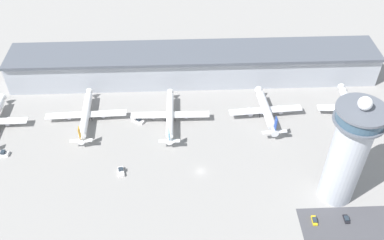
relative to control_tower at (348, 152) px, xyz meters
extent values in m
plane|color=gray|center=(-55.61, 14.89, -25.32)|extent=(1000.00, 1000.00, 0.00)
cube|color=#A3A8B2|center=(-55.61, 84.89, -16.97)|extent=(200.65, 22.00, 16.70)
cube|color=#4C515B|center=(-55.61, 84.89, -7.82)|extent=(200.65, 25.00, 1.60)
cylinder|color=#ADB2BC|center=(0.00, 0.00, -4.73)|extent=(14.05, 14.05, 41.18)
cylinder|color=#565B66|center=(0.00, 0.00, 16.26)|extent=(18.90, 18.90, 0.80)
cylinder|color=#334C60|center=(0.00, 0.00, 18.69)|extent=(17.39, 17.39, 4.07)
cylinder|color=#565B66|center=(0.00, 0.00, 21.23)|extent=(18.90, 18.90, 1.00)
sphere|color=white|center=(0.00, 0.00, 24.27)|extent=(5.09, 5.09, 5.09)
cone|color=white|center=(-156.75, 65.37, -21.21)|extent=(4.20, 3.79, 4.16)
cylinder|color=#A8A8B2|center=(-149.49, 49.74, -23.20)|extent=(2.33, 4.60, 2.29)
cylinder|color=black|center=(-156.72, 62.29, -24.31)|extent=(0.28, 0.28, 2.02)
cylinder|color=white|center=(-111.25, 51.51, -21.33)|extent=(4.83, 31.39, 3.73)
cone|color=white|center=(-111.86, 68.81, -21.33)|extent=(3.84, 3.48, 3.73)
cone|color=white|center=(-110.62, 33.65, -21.33)|extent=(3.51, 4.59, 3.35)
cube|color=white|center=(-111.28, 52.14, -21.99)|extent=(40.36, 5.81, 0.44)
cylinder|color=#A8A8B2|center=(-119.75, 52.84, -23.11)|extent=(2.19, 4.17, 2.05)
cylinder|color=#A8A8B2|center=(-102.87, 53.43, -23.11)|extent=(2.19, 4.17, 2.05)
cube|color=orange|center=(-110.59, 32.76, -16.49)|extent=(0.40, 2.81, 5.96)
cube|color=white|center=(-110.58, 32.36, -20.96)|extent=(10.50, 2.37, 0.24)
cylinder|color=black|center=(-111.76, 65.94, -24.26)|extent=(0.28, 0.28, 2.12)
cylinder|color=black|center=(-108.64, 51.43, -24.26)|extent=(0.28, 0.28, 2.12)
cylinder|color=black|center=(-113.85, 51.24, -24.26)|extent=(0.28, 0.28, 2.12)
cylinder|color=white|center=(-69.12, 49.10, -20.97)|extent=(4.01, 31.37, 3.50)
cone|color=white|center=(-68.84, 66.33, -20.97)|extent=(3.55, 3.20, 3.50)
cone|color=white|center=(-69.41, 31.34, -20.97)|extent=(3.22, 4.25, 3.15)
cube|color=white|center=(-69.11, 49.72, -21.58)|extent=(39.28, 5.04, 0.44)
cylinder|color=#A8A8B2|center=(-77.33, 50.86, -22.64)|extent=(1.99, 3.88, 1.92)
cylinder|color=#A8A8B2|center=(-60.86, 50.59, -22.64)|extent=(1.99, 3.88, 1.92)
cube|color=#197FB2|center=(-69.43, 30.50, -16.42)|extent=(0.35, 2.80, 5.60)
cube|color=white|center=(-69.43, 30.10, -20.62)|extent=(9.82, 2.16, 0.24)
cylinder|color=black|center=(-68.89, 63.55, -24.02)|extent=(0.28, 0.28, 2.60)
cylinder|color=black|center=(-66.68, 48.88, -24.02)|extent=(0.28, 0.28, 2.60)
cylinder|color=black|center=(-71.57, 48.96, -24.02)|extent=(0.28, 0.28, 2.60)
cylinder|color=silver|center=(-20.74, 50.62, -20.64)|extent=(6.02, 26.06, 4.26)
cone|color=silver|center=(-21.75, 65.42, -20.64)|extent=(4.51, 4.12, 4.26)
cone|color=silver|center=(-19.68, 35.19, -20.64)|extent=(4.17, 5.36, 3.83)
cube|color=silver|center=(-20.77, 51.14, -21.39)|extent=(37.33, 6.93, 0.44)
cylinder|color=#A8A8B2|center=(-28.61, 51.60, -22.68)|extent=(2.66, 4.83, 2.34)
cylinder|color=#A8A8B2|center=(-13.06, 52.67, -22.68)|extent=(2.66, 4.83, 2.34)
cube|color=navy|center=(-19.61, 34.17, -15.10)|extent=(0.49, 2.81, 6.81)
cube|color=silver|center=(-19.58, 33.77, -20.22)|extent=(12.03, 2.81, 0.24)
cylinder|color=black|center=(-21.54, 62.31, -24.05)|extent=(0.28, 0.28, 2.55)
cylinder|color=black|center=(-17.74, 50.55, -24.05)|extent=(0.28, 0.28, 2.55)
cylinder|color=black|center=(-23.69, 50.14, -24.05)|extent=(0.28, 0.28, 2.55)
cylinder|color=silver|center=(21.96, 50.72, -21.07)|extent=(5.76, 29.98, 3.71)
cone|color=silver|center=(23.11, 67.24, -21.07)|extent=(3.93, 3.59, 3.71)
cone|color=silver|center=(20.78, 33.63, -21.07)|extent=(3.64, 4.67, 3.34)
cube|color=silver|center=(22.00, 51.31, -21.72)|extent=(31.82, 6.57, 0.44)
cylinder|color=#A8A8B2|center=(15.45, 52.77, -22.84)|extent=(2.32, 4.21, 2.04)
cylinder|color=#A8A8B2|center=(28.69, 51.85, -22.84)|extent=(2.32, 4.21, 2.04)
cube|color=red|center=(20.72, 32.74, -16.25)|extent=(0.49, 2.81, 5.94)
cube|color=silver|center=(20.69, 32.35, -20.70)|extent=(10.50, 2.71, 0.24)
cylinder|color=black|center=(22.91, 64.38, -24.12)|extent=(0.28, 0.28, 2.39)
cylinder|color=black|center=(24.54, 50.33, -24.12)|extent=(0.28, 0.28, 2.39)
cylinder|color=black|center=(19.36, 50.69, -24.12)|extent=(0.28, 0.28, 2.39)
cube|color=black|center=(-85.43, 49.57, -25.26)|extent=(5.97, 5.21, 0.12)
cube|color=silver|center=(-85.43, 49.57, -24.65)|extent=(6.91, 5.94, 1.34)
cube|color=#232D38|center=(-84.88, 49.16, -23.43)|extent=(2.87, 2.86, 1.10)
cube|color=black|center=(-90.92, 15.43, -25.26)|extent=(3.12, 4.97, 0.12)
cube|color=silver|center=(-90.92, 15.43, -24.65)|extent=(3.39, 5.86, 1.33)
cube|color=#232D38|center=(-91.03, 15.97, -23.44)|extent=(2.35, 2.03, 1.09)
cube|color=black|center=(-146.79, 28.65, -25.26)|extent=(5.06, 2.83, 0.12)
cube|color=silver|center=(-146.79, 28.65, -24.61)|extent=(6.00, 3.00, 1.41)
cube|color=#232D38|center=(-146.21, 28.61, -23.33)|extent=(1.91, 2.39, 1.15)
cube|color=black|center=(-11.81, -13.35, -25.26)|extent=(1.89, 3.84, 0.12)
cube|color=gold|center=(-11.81, -13.35, -24.93)|extent=(1.99, 4.56, 0.78)
cube|color=#232D38|center=(-11.82, -13.46, -24.21)|extent=(1.69, 2.54, 0.64)
cube|color=black|center=(1.14, -13.18, -25.26)|extent=(1.78, 3.41, 0.12)
cube|color=black|center=(1.14, -13.18, -24.93)|extent=(1.86, 4.06, 0.78)
cube|color=#232D38|center=(1.14, -13.28, -24.22)|extent=(1.61, 2.24, 0.64)
camera|label=1|loc=(-64.68, -111.98, 118.25)|focal=40.00mm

